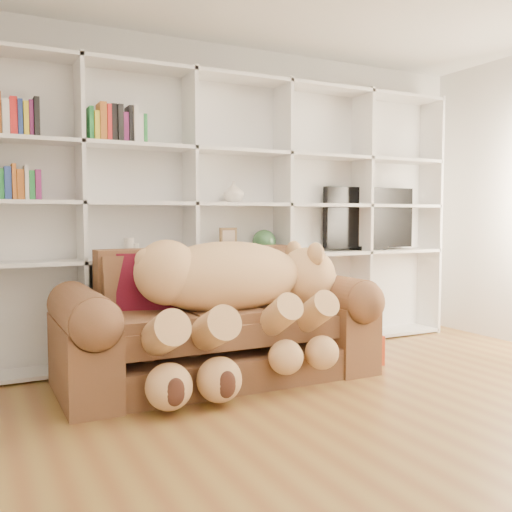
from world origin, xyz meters
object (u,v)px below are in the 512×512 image
teddy_bear (234,291)px  gift_box (360,348)px  sofa (217,330)px  tv (369,219)px

teddy_bear → gift_box: 1.29m
teddy_bear → sofa: bearing=111.8°
sofa → gift_box: size_ratio=7.65×
teddy_bear → gift_box: teddy_bear is taller
sofa → tv: 2.21m
sofa → gift_box: (1.21, -0.13, -0.24)m
sofa → tv: tv is taller
gift_box → tv: (0.72, 0.83, 1.05)m
teddy_bear → tv: 2.14m
gift_box → sofa: bearing=173.7°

